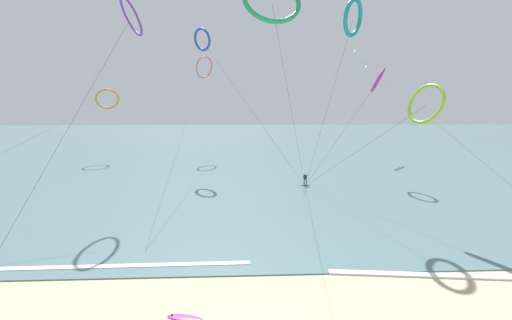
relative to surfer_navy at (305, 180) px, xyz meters
name	(u,v)px	position (x,y,z in m)	size (l,w,h in m)	color
sea_water	(246,138)	(-7.10, 75.74, -0.78)	(400.00, 200.00, 0.08)	slate
surfer_navy	(305,180)	(0.00, 0.00, 0.00)	(1.40, 0.68, 1.70)	navy
kite_teal	(353,18)	(2.74, -8.93, 18.69)	(4.40, 10.70, 21.42)	teal
kite_emerald	(272,0)	(-6.14, -15.91, 18.12)	(8.73, 17.64, 21.12)	#199351
kite_ivory	(361,59)	(17.25, 29.13, 20.24)	(5.04, 50.41, 23.33)	silver
kite_coral	(204,67)	(-16.47, 29.54, 18.38)	(4.14, 52.58, 21.55)	#EA7260
kite_lime	(425,104)	(7.51, -15.00, 10.02)	(8.84, 17.00, 12.68)	#8CC62D
kite_amber	(107,99)	(-35.69, 25.52, 11.57)	(5.44, 51.46, 14.51)	orange
kite_violet	(131,16)	(-21.00, -3.72, 19.93)	(6.45, 21.39, 22.87)	purple
kite_cobalt	(202,40)	(-15.02, 14.10, 21.00)	(16.90, 15.88, 23.72)	#2647B7
kite_magenta	(378,80)	(11.45, 5.17, 13.76)	(13.14, 7.34, 16.38)	#CC288E
surfboard_spare	(185,318)	(-11.53, -28.37, -0.78)	(1.97, 0.95, 0.20)	#CC288E
wave_crest_near	(430,275)	(3.20, -24.76, -0.76)	(12.64, 0.50, 0.12)	white
wave_crest_mid	(116,267)	(-17.04, -22.69, -0.76)	(17.85, 0.50, 0.12)	white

